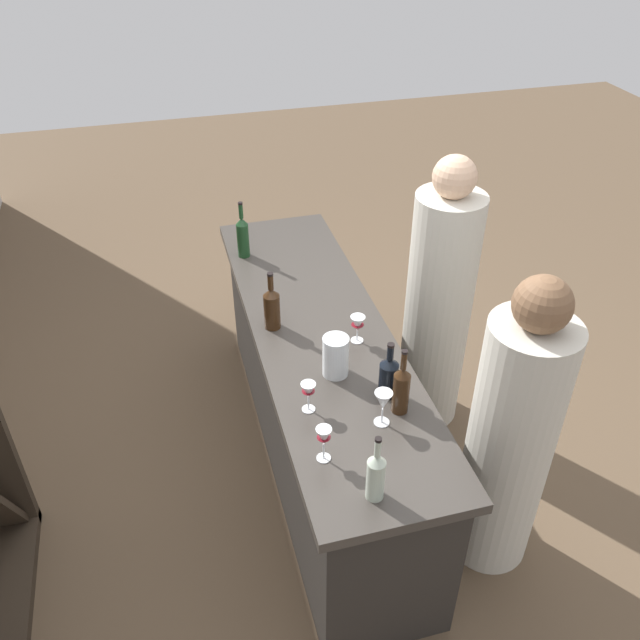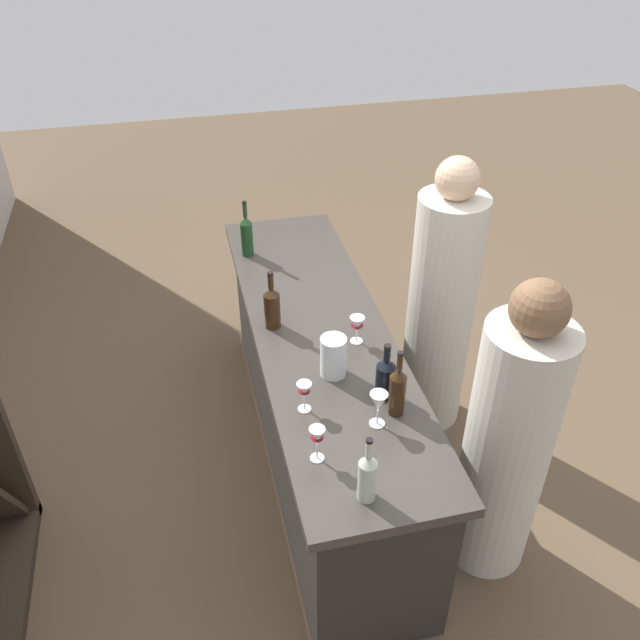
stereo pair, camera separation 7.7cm
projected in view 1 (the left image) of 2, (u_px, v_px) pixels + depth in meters
ground_plane at (320, 455)px, 3.77m from camera, size 12.00×12.00×0.00m
bar_counter at (320, 396)px, 3.51m from camera, size 2.40×0.65×0.90m
wine_bottle_leftmost_clear_pale at (376, 475)px, 2.34m from camera, size 0.07×0.07×0.30m
wine_bottle_second_left_amber_brown at (401, 388)px, 2.70m from camera, size 0.07×0.07×0.32m
wine_bottle_center_near_black at (389, 376)px, 2.80m from camera, size 0.08×0.08×0.27m
wine_bottle_second_right_amber_brown at (272, 307)px, 3.19m from camera, size 0.08×0.08×0.31m
wine_bottle_rightmost_olive_green at (243, 236)px, 3.74m from camera, size 0.07×0.07×0.34m
wine_glass_near_left at (358, 325)px, 3.11m from camera, size 0.07×0.07×0.14m
wine_glass_near_center at (383, 402)px, 2.65m from camera, size 0.07×0.07×0.16m
wine_glass_near_right at (308, 392)px, 2.72m from camera, size 0.06×0.06×0.14m
wine_glass_far_left at (324, 438)px, 2.49m from camera, size 0.06×0.06×0.16m
water_pitcher at (336, 356)px, 2.91m from camera, size 0.12×0.12×0.20m
person_left_guest at (438, 308)px, 3.63m from camera, size 0.45×0.45×1.64m
person_center_guest at (510, 441)px, 2.88m from camera, size 0.40×0.40×1.56m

